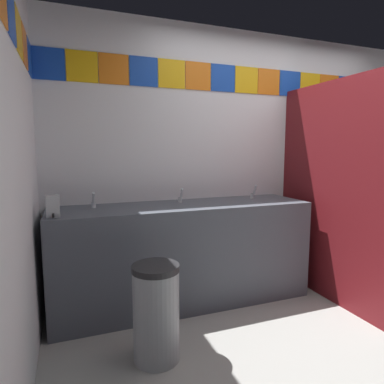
% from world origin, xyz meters
% --- Properties ---
extents(ground_plane, '(9.77, 9.77, 0.00)m').
position_xyz_m(ground_plane, '(0.00, 0.00, 0.00)').
color(ground_plane, '#9E9E99').
extents(wall_back, '(4.44, 0.09, 2.55)m').
position_xyz_m(wall_back, '(0.00, 1.47, 1.28)').
color(wall_back, silver).
rests_on(wall_back, ground_plane).
extents(vanity_counter, '(2.27, 0.60, 0.90)m').
position_xyz_m(vanity_counter, '(-1.03, 1.13, 0.46)').
color(vanity_counter, '#4C515B').
rests_on(vanity_counter, ground_plane).
extents(faucet_left, '(0.04, 0.10, 0.14)m').
position_xyz_m(faucet_left, '(-1.79, 1.22, 0.95)').
color(faucet_left, silver).
rests_on(faucet_left, vanity_counter).
extents(faucet_center, '(0.04, 0.10, 0.14)m').
position_xyz_m(faucet_center, '(-1.03, 1.22, 0.95)').
color(faucet_center, silver).
rests_on(faucet_center, vanity_counter).
extents(faucet_right, '(0.04, 0.10, 0.14)m').
position_xyz_m(faucet_right, '(-0.28, 1.22, 0.95)').
color(faucet_right, silver).
rests_on(faucet_right, vanity_counter).
extents(soap_dispenser, '(0.09, 0.09, 0.16)m').
position_xyz_m(soap_dispenser, '(-2.09, 0.94, 0.98)').
color(soap_dispenser, '#B7BABF').
rests_on(soap_dispenser, vanity_counter).
extents(stall_divider, '(0.92, 1.36, 1.99)m').
position_xyz_m(stall_divider, '(0.42, 0.50, 0.99)').
color(stall_divider, maroon).
rests_on(stall_divider, ground_plane).
extents(toilet, '(0.39, 0.49, 0.74)m').
position_xyz_m(toilet, '(0.76, 0.99, 0.30)').
color(toilet, white).
rests_on(toilet, ground_plane).
extents(trash_bin, '(0.31, 0.31, 0.65)m').
position_xyz_m(trash_bin, '(-1.48, 0.40, 0.32)').
color(trash_bin, '#999EA3').
rests_on(trash_bin, ground_plane).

